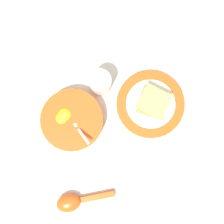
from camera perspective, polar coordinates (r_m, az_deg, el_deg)
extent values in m
plane|color=beige|center=(0.79, -9.55, -7.23)|extent=(3.00, 3.00, 0.00)
cylinder|color=#DB5119|center=(0.77, -8.56, -1.79)|extent=(0.18, 0.18, 0.05)
cylinder|color=white|center=(0.76, -8.62, -1.77)|extent=(0.15, 0.15, 0.02)
ellipsoid|color=yellow|center=(0.75, -10.22, -0.52)|extent=(0.04, 0.04, 0.02)
ellipsoid|color=yellow|center=(0.75, -10.91, -1.33)|extent=(0.03, 0.03, 0.02)
cylinder|color=black|center=(0.75, -7.75, -2.72)|extent=(0.05, 0.05, 0.00)
ellipsoid|color=silver|center=(0.75, -7.93, -2.84)|extent=(0.03, 0.02, 0.01)
cube|color=silver|center=(0.72, -6.20, -5.33)|extent=(0.05, 0.02, 0.03)
cylinder|color=#DB5119|center=(0.79, 8.34, 1.70)|extent=(0.20, 0.20, 0.01)
cylinder|color=white|center=(0.78, 8.42, 1.76)|extent=(0.15, 0.15, 0.00)
cube|color=tan|center=(0.77, 8.94, 1.88)|extent=(0.10, 0.10, 0.02)
cube|color=tan|center=(0.76, 9.12, 2.22)|extent=(0.09, 0.09, 0.02)
ellipsoid|color=#DB5119|center=(0.80, -9.43, -18.98)|extent=(0.09, 0.08, 0.03)
cube|color=#DB5119|center=(0.80, -3.38, -17.93)|extent=(0.09, 0.08, 0.01)
cylinder|color=silver|center=(0.76, -2.54, 6.38)|extent=(0.06, 0.06, 0.08)
cylinder|color=#472B16|center=(0.73, -2.65, 6.85)|extent=(0.05, 0.05, 0.01)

